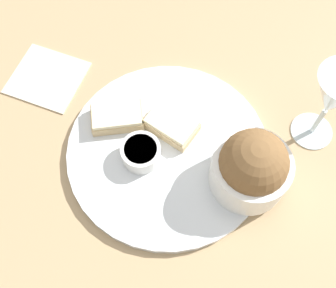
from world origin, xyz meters
The scene contains 8 objects.
ground_plane centered at (0.00, 0.00, 0.00)m, with size 4.00×4.00×0.00m, color tan.
dinner_plate centered at (0.00, 0.00, 0.01)m, with size 0.32×0.32×0.01m.
salad_bowl centered at (0.13, -0.01, 0.06)m, with size 0.12×0.12×0.11m.
sauce_ramekin centered at (-0.04, -0.03, 0.03)m, with size 0.06×0.06×0.03m.
cheese_toast_near centered at (-0.01, 0.04, 0.03)m, with size 0.09×0.07×0.03m.
cheese_toast_far centered at (-0.10, 0.02, 0.03)m, with size 0.10×0.08×0.03m.
wine_glass centered at (0.21, 0.11, 0.11)m, with size 0.08×0.08×0.16m.
napkin centered at (-0.25, 0.07, 0.00)m, with size 0.13×0.12×0.01m.
Camera 1 is at (0.09, -0.27, 0.63)m, focal length 45.00 mm.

